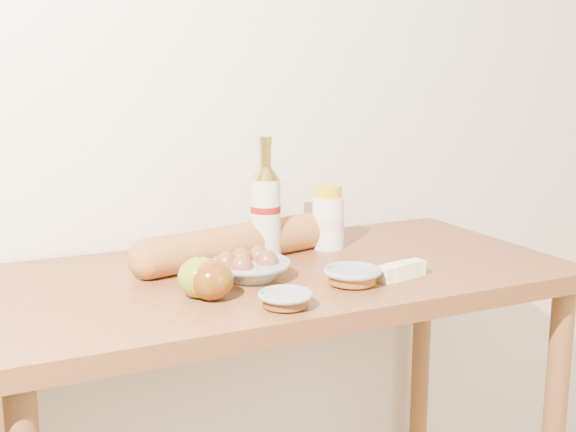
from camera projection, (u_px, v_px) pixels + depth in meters
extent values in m
cube|color=silver|center=(224.00, 74.00, 1.73)|extent=(3.50, 0.02, 2.60)
cube|color=brown|center=(282.00, 278.00, 1.52)|extent=(1.20, 0.60, 0.04)
cylinder|color=brown|center=(420.00, 383.00, 2.07)|extent=(0.05, 0.05, 0.86)
cylinder|color=beige|center=(266.00, 219.00, 1.59)|extent=(0.07, 0.07, 0.18)
cylinder|color=maroon|center=(266.00, 209.00, 1.58)|extent=(0.07, 0.07, 0.01)
cone|color=gold|center=(265.00, 173.00, 1.57)|extent=(0.07, 0.07, 0.03)
cylinder|color=gold|center=(265.00, 156.00, 1.56)|extent=(0.03, 0.03, 0.05)
cylinder|color=gold|center=(265.00, 141.00, 1.55)|extent=(0.03, 0.03, 0.02)
cylinder|color=white|center=(328.00, 223.00, 1.69)|extent=(0.09, 0.09, 0.12)
cylinder|color=beige|center=(328.00, 223.00, 1.69)|extent=(0.09, 0.09, 0.03)
cylinder|color=#EAB60C|center=(329.00, 192.00, 1.67)|extent=(0.07, 0.07, 0.03)
torus|color=gray|center=(250.00, 263.00, 1.44)|extent=(0.20, 0.20, 0.01)
ellipsoid|color=brown|center=(242.00, 269.00, 1.41)|extent=(0.06, 0.06, 0.06)
ellipsoid|color=brown|center=(267.00, 264.00, 1.45)|extent=(0.06, 0.06, 0.06)
ellipsoid|color=brown|center=(241.00, 261.00, 1.47)|extent=(0.06, 0.06, 0.06)
ellipsoid|color=brown|center=(226.00, 265.00, 1.44)|extent=(0.06, 0.06, 0.06)
ellipsoid|color=brown|center=(259.00, 259.00, 1.49)|extent=(0.06, 0.06, 0.06)
cylinder|color=#C37A3B|center=(235.00, 244.00, 1.57)|extent=(0.42, 0.17, 0.08)
sphere|color=#C37A3B|center=(148.00, 259.00, 1.44)|extent=(0.10, 0.10, 0.08)
sphere|color=#C37A3B|center=(308.00, 231.00, 1.69)|extent=(0.10, 0.10, 0.08)
ellipsoid|color=olive|center=(200.00, 277.00, 1.33)|extent=(0.10, 0.10, 0.08)
cylinder|color=#4E321A|center=(200.00, 260.00, 1.32)|extent=(0.01, 0.01, 0.01)
ellipsoid|color=maroon|center=(212.00, 280.00, 1.31)|extent=(0.08, 0.08, 0.07)
cylinder|color=#4C3119|center=(211.00, 263.00, 1.31)|extent=(0.01, 0.01, 0.01)
torus|color=gray|center=(285.00, 294.00, 1.27)|extent=(0.12, 0.12, 0.01)
cylinder|color=brown|center=(285.00, 300.00, 1.27)|extent=(0.10, 0.10, 0.02)
torus|color=gray|center=(352.00, 271.00, 1.41)|extent=(0.13, 0.13, 0.01)
cylinder|color=brown|center=(352.00, 277.00, 1.41)|extent=(0.10, 0.10, 0.02)
cube|color=#F8F3C0|center=(401.00, 271.00, 1.45)|extent=(0.12, 0.05, 0.03)
cube|color=white|center=(401.00, 271.00, 1.45)|extent=(0.06, 0.04, 0.03)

